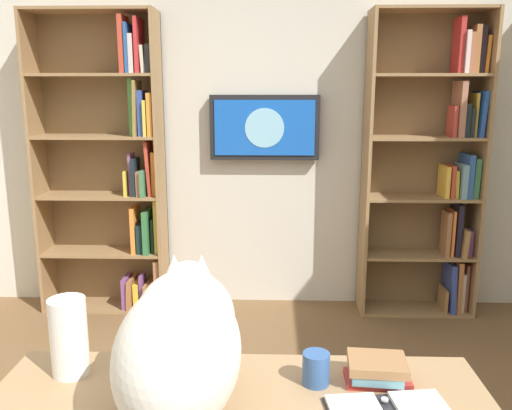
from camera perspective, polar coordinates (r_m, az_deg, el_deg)
name	(u,v)px	position (r m, az deg, el deg)	size (l,w,h in m)	color
wall_back	(260,124)	(3.85, 0.45, 8.82)	(4.52, 0.06, 2.70)	beige
bookshelf_left	(436,169)	(3.88, 18.98, 3.74)	(0.80, 0.28, 2.11)	#937047
bookshelf_right	(116,170)	(3.88, -14.95, 3.67)	(0.89, 0.28, 2.12)	#937047
wall_mounted_tv	(265,128)	(3.76, 0.94, 8.41)	(0.78, 0.07, 0.46)	black
cat	(181,341)	(1.45, -8.19, -14.43)	(0.34, 0.65, 0.39)	silver
paper_towel_roll	(69,337)	(1.71, -19.66, -13.34)	(0.11, 0.11, 0.24)	white
coffee_mug	(316,368)	(1.61, 6.54, -17.24)	(0.08, 0.08, 0.10)	#335999
desk_book_stack	(377,370)	(1.65, 13.00, -17.11)	(0.19, 0.15, 0.07)	#B7332D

